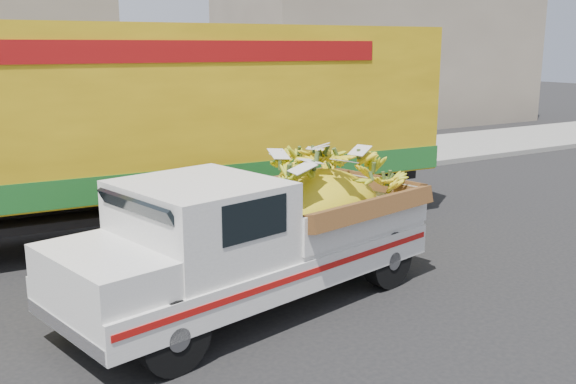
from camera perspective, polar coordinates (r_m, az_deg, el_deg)
ground at (r=9.08m, az=2.77°, el=-9.40°), size 100.00×100.00×0.00m
curb at (r=14.80m, az=-11.88°, el=-0.54°), size 60.00×0.25×0.15m
sidewalk at (r=16.75m, az=-14.31°, el=0.87°), size 60.00×4.00×0.14m
building_right at (r=29.37m, az=8.43°, el=11.89°), size 14.00×6.00×6.00m
pickup_truck at (r=8.76m, az=-1.21°, el=-3.39°), size 5.52×2.95×1.84m
semi_trailer at (r=11.81m, az=-13.33°, el=6.13°), size 12.04×3.24×3.80m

